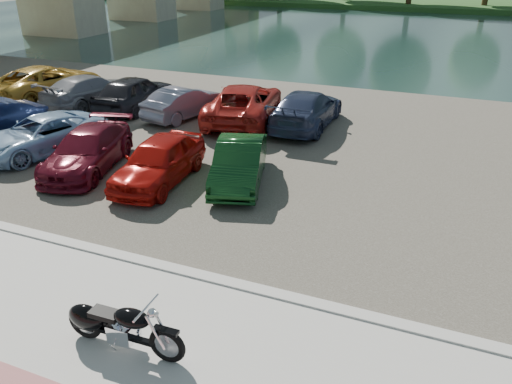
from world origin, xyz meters
TOP-DOWN VIEW (x-y plane):
  - ground at (0.00, 0.00)m, footprint 200.00×200.00m
  - promenade at (0.00, -1.00)m, footprint 60.00×6.00m
  - kerb at (0.00, 2.00)m, footprint 60.00×0.30m
  - parking_lot at (0.00, 11.00)m, footprint 60.00×18.00m
  - river at (0.00, 40.00)m, footprint 120.00×40.00m
  - far_bank at (0.00, 72.00)m, footprint 120.00×24.00m
  - motorcycle at (-0.24, -0.43)m, footprint 2.33×0.75m
  - car_2 at (-8.50, 6.63)m, footprint 3.37×4.97m
  - car_3 at (-6.04, 6.03)m, footprint 2.80×4.68m
  - car_4 at (-3.37, 6.01)m, footprint 1.94×4.17m
  - car_5 at (-1.11, 6.88)m, footprint 2.43×4.13m
  - car_6 at (-13.66, 12.49)m, footprint 3.26×5.84m
  - car_7 at (-10.85, 12.17)m, footprint 2.74×5.08m
  - car_8 at (-8.59, 12.34)m, footprint 1.93×4.57m
  - car_9 at (-5.99, 12.16)m, footprint 2.21×4.12m
  - car_10 at (-3.44, 12.63)m, footprint 3.61×5.92m
  - car_11 at (-0.85, 12.89)m, footprint 2.04×4.98m

SIDE VIEW (x-z plane):
  - ground at x=0.00m, z-range 0.00..0.00m
  - river at x=0.00m, z-range 0.00..0.00m
  - parking_lot at x=0.00m, z-range 0.00..0.04m
  - promenade at x=0.00m, z-range 0.00..0.10m
  - kerb at x=0.00m, z-range 0.00..0.14m
  - far_bank at x=0.00m, z-range 0.00..0.60m
  - motorcycle at x=-0.24m, z-range 0.04..1.09m
  - car_2 at x=-8.50m, z-range 0.04..1.31m
  - car_3 at x=-6.04m, z-range 0.04..1.31m
  - car_5 at x=-1.11m, z-range 0.04..1.33m
  - car_9 at x=-5.99m, z-range 0.04..1.33m
  - car_4 at x=-3.37m, z-range 0.04..1.42m
  - car_7 at x=-10.85m, z-range 0.04..1.44m
  - car_11 at x=-0.85m, z-range 0.04..1.48m
  - car_10 at x=-3.44m, z-range 0.04..1.57m
  - car_8 at x=-8.59m, z-range 0.04..1.58m
  - car_6 at x=-13.66m, z-range 0.04..1.58m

